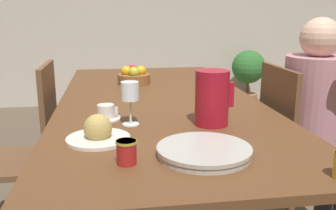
{
  "coord_description": "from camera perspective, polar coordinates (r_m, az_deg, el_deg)",
  "views": [
    {
      "loc": [
        -0.23,
        -1.85,
        1.22
      ],
      "look_at": [
        0.0,
        -0.32,
        0.83
      ],
      "focal_mm": 40.0,
      "sensor_mm": 36.0,
      "label": 1
    }
  ],
  "objects": [
    {
      "name": "wall_back",
      "position": [
        4.99,
        -6.2,
        15.02
      ],
      "size": [
        10.0,
        0.06,
        2.6
      ],
      "color": "beige",
      "rests_on": "ground_plane"
    },
    {
      "name": "dining_table",
      "position": [
        1.94,
        -1.44,
        -1.62
      ],
      "size": [
        0.99,
        2.16,
        0.78
      ],
      "color": "brown",
      "rests_on": "ground_plane"
    },
    {
      "name": "chair_person_side",
      "position": [
        2.02,
        18.99,
        -7.24
      ],
      "size": [
        0.42,
        0.42,
        0.96
      ],
      "rotation": [
        0.0,
        0.0,
        -1.57
      ],
      "color": "brown",
      "rests_on": "ground_plane"
    },
    {
      "name": "chair_opposite",
      "position": [
        2.1,
        -20.52,
        -6.57
      ],
      "size": [
        0.42,
        0.42,
        0.96
      ],
      "rotation": [
        0.0,
        0.0,
        1.57
      ],
      "color": "brown",
      "rests_on": "ground_plane"
    },
    {
      "name": "person_seated",
      "position": [
        1.99,
        22.1,
        -1.78
      ],
      "size": [
        0.39,
        0.41,
        1.19
      ],
      "rotation": [
        0.0,
        0.0,
        -1.57
      ],
      "color": "#33333D",
      "rests_on": "ground_plane"
    },
    {
      "name": "red_pitcher",
      "position": [
        1.48,
        6.71,
        1.13
      ],
      "size": [
        0.16,
        0.13,
        0.22
      ],
      "color": "#A31423",
      "rests_on": "dining_table"
    },
    {
      "name": "wine_glass_water",
      "position": [
        1.66,
        7.67,
        3.13
      ],
      "size": [
        0.07,
        0.07,
        0.17
      ],
      "color": "white",
      "rests_on": "dining_table"
    },
    {
      "name": "wine_glass_juice",
      "position": [
        1.47,
        -5.81,
        1.71
      ],
      "size": [
        0.07,
        0.07,
        0.17
      ],
      "color": "white",
      "rests_on": "dining_table"
    },
    {
      "name": "teacup_near_person",
      "position": [
        1.58,
        -9.4,
        -1.24
      ],
      "size": [
        0.12,
        0.12,
        0.06
      ],
      "color": "silver",
      "rests_on": "dining_table"
    },
    {
      "name": "teacup_across",
      "position": [
        1.84,
        6.87,
        1.07
      ],
      "size": [
        0.12,
        0.12,
        0.06
      ],
      "color": "silver",
      "rests_on": "dining_table"
    },
    {
      "name": "serving_tray",
      "position": [
        1.18,
        5.51,
        -7.02
      ],
      "size": [
        0.3,
        0.3,
        0.03
      ],
      "color": "#B7B2A8",
      "rests_on": "dining_table"
    },
    {
      "name": "bread_plate",
      "position": [
        1.33,
        -10.62,
        -4.09
      ],
      "size": [
        0.22,
        0.22,
        0.1
      ],
      "color": "silver",
      "rests_on": "dining_table"
    },
    {
      "name": "jam_jar_red",
      "position": [
        1.12,
        -6.35,
        -6.99
      ],
      "size": [
        0.06,
        0.06,
        0.07
      ],
      "color": "#A81E1E",
      "rests_on": "dining_table"
    },
    {
      "name": "fruit_bowl",
      "position": [
        2.33,
        -5.23,
        4.34
      ],
      "size": [
        0.2,
        0.2,
        0.11
      ],
      "color": "brown",
      "rests_on": "dining_table"
    },
    {
      "name": "potted_plant",
      "position": [
        5.01,
        12.14,
        5.12
      ],
      "size": [
        0.43,
        0.43,
        0.73
      ],
      "color": "#A8603D",
      "rests_on": "ground_plane"
    }
  ]
}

